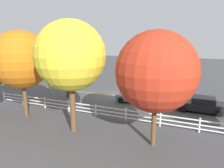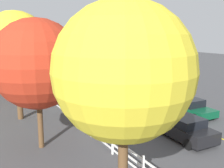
{
  "view_description": "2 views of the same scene",
  "coord_description": "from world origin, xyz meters",
  "px_view_note": "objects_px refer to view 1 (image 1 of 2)",
  "views": [
    {
      "loc": [
        -9.68,
        22.61,
        6.78
      ],
      "look_at": [
        -1.3,
        2.73,
        2.08
      ],
      "focal_mm": 32.58,
      "sensor_mm": 36.0,
      "label": 1
    },
    {
      "loc": [
        -22.11,
        13.57,
        6.51
      ],
      "look_at": [
        -1.92,
        2.68,
        2.15
      ],
      "focal_mm": 42.31,
      "sensor_mm": 36.0,
      "label": 2
    }
  ],
  "objects_px": {
    "pedestrian": "(67,90)",
    "tree_0": "(156,72)",
    "car_1": "(135,96)",
    "tree_1": "(70,56)",
    "tree_3": "(21,60)",
    "car_2": "(170,92)",
    "car_0": "(201,104)"
  },
  "relations": [
    {
      "from": "car_1",
      "to": "tree_1",
      "type": "height_order",
      "value": "tree_1"
    },
    {
      "from": "tree_0",
      "to": "tree_3",
      "type": "xyz_separation_m",
      "value": [
        11.61,
        -0.71,
        0.24
      ]
    },
    {
      "from": "tree_0",
      "to": "tree_1",
      "type": "bearing_deg",
      "value": 1.47
    },
    {
      "from": "tree_0",
      "to": "car_1",
      "type": "bearing_deg",
      "value": -66.52
    },
    {
      "from": "pedestrian",
      "to": "tree_0",
      "type": "bearing_deg",
      "value": 67.09
    },
    {
      "from": "tree_1",
      "to": "pedestrian",
      "type": "bearing_deg",
      "value": -52.46
    },
    {
      "from": "pedestrian",
      "to": "tree_1",
      "type": "distance_m",
      "value": 10.54
    },
    {
      "from": "car_2",
      "to": "tree_1",
      "type": "bearing_deg",
      "value": -114.27
    },
    {
      "from": "tree_0",
      "to": "tree_1",
      "type": "distance_m",
      "value": 6.08
    },
    {
      "from": "pedestrian",
      "to": "car_0",
      "type": "bearing_deg",
      "value": 102.43
    },
    {
      "from": "car_1",
      "to": "tree_0",
      "type": "distance_m",
      "value": 10.32
    },
    {
      "from": "car_1",
      "to": "tree_1",
      "type": "bearing_deg",
      "value": 77.0
    },
    {
      "from": "car_1",
      "to": "car_2",
      "type": "relative_size",
      "value": 0.96
    },
    {
      "from": "car_1",
      "to": "tree_0",
      "type": "bearing_deg",
      "value": 114.99
    },
    {
      "from": "car_0",
      "to": "tree_0",
      "type": "height_order",
      "value": "tree_0"
    },
    {
      "from": "tree_0",
      "to": "car_0",
      "type": "bearing_deg",
      "value": -109.59
    },
    {
      "from": "car_2",
      "to": "pedestrian",
      "type": "relative_size",
      "value": 2.44
    },
    {
      "from": "car_0",
      "to": "tree_3",
      "type": "relative_size",
      "value": 0.58
    },
    {
      "from": "car_0",
      "to": "car_2",
      "type": "bearing_deg",
      "value": -48.5
    },
    {
      "from": "car_0",
      "to": "tree_1",
      "type": "relative_size",
      "value": 0.54
    },
    {
      "from": "car_2",
      "to": "tree_1",
      "type": "distance_m",
      "value": 14.4
    },
    {
      "from": "tree_0",
      "to": "tree_3",
      "type": "height_order",
      "value": "tree_3"
    },
    {
      "from": "tree_1",
      "to": "tree_0",
      "type": "bearing_deg",
      "value": -178.53
    },
    {
      "from": "car_1",
      "to": "tree_0",
      "type": "relative_size",
      "value": 0.53
    },
    {
      "from": "pedestrian",
      "to": "tree_0",
      "type": "relative_size",
      "value": 0.23
    },
    {
      "from": "pedestrian",
      "to": "tree_1",
      "type": "bearing_deg",
      "value": 46.48
    },
    {
      "from": "pedestrian",
      "to": "car_2",
      "type": "bearing_deg",
      "value": 122.26
    },
    {
      "from": "car_2",
      "to": "tree_1",
      "type": "xyz_separation_m",
      "value": [
        5.53,
        12.32,
        5.01
      ]
    },
    {
      "from": "car_2",
      "to": "tree_0",
      "type": "xyz_separation_m",
      "value": [
        -0.5,
        12.16,
        4.22
      ]
    },
    {
      "from": "tree_3",
      "to": "car_1",
      "type": "bearing_deg",
      "value": -134.76
    },
    {
      "from": "car_0",
      "to": "car_1",
      "type": "relative_size",
      "value": 1.12
    },
    {
      "from": "tree_1",
      "to": "tree_3",
      "type": "bearing_deg",
      "value": -8.82
    }
  ]
}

